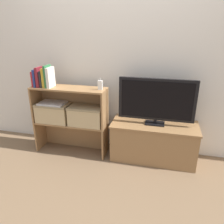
# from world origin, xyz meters

# --- Properties ---
(ground_plane) EXTENTS (16.00, 16.00, 0.00)m
(ground_plane) POSITION_xyz_m (0.00, 0.00, 0.00)
(ground_plane) COLOR brown
(wall_back) EXTENTS (10.00, 0.05, 2.40)m
(wall_back) POSITION_xyz_m (0.00, 0.44, 1.20)
(wall_back) COLOR silver
(wall_back) RESTS_ON ground_plane
(tv_stand) EXTENTS (0.99, 0.43, 0.46)m
(tv_stand) POSITION_xyz_m (0.49, 0.20, 0.23)
(tv_stand) COLOR olive
(tv_stand) RESTS_ON ground_plane
(tv) EXTENTS (0.85, 0.14, 0.53)m
(tv) POSITION_xyz_m (0.49, 0.20, 0.74)
(tv) COLOR black
(tv) RESTS_ON tv_stand
(bookshelf_lower_tier) EXTENTS (0.90, 0.27, 0.40)m
(bookshelf_lower_tier) POSITION_xyz_m (-0.53, 0.19, 0.26)
(bookshelf_lower_tier) COLOR olive
(bookshelf_lower_tier) RESTS_ON ground_plane
(bookshelf_upper_tier) EXTENTS (0.90, 0.27, 0.44)m
(bookshelf_upper_tier) POSITION_xyz_m (-0.53, 0.19, 0.68)
(bookshelf_upper_tier) COLOR olive
(bookshelf_upper_tier) RESTS_ON bookshelf_lower_tier
(book_crimson) EXTENTS (0.03, 0.12, 0.18)m
(book_crimson) POSITION_xyz_m (-0.93, 0.10, 0.93)
(book_crimson) COLOR #B22328
(book_crimson) RESTS_ON bookshelf_upper_tier
(book_navy) EXTENTS (0.02, 0.16, 0.21)m
(book_navy) POSITION_xyz_m (-0.90, 0.10, 0.95)
(book_navy) COLOR navy
(book_navy) RESTS_ON bookshelf_upper_tier
(book_maroon) EXTENTS (0.03, 0.15, 0.23)m
(book_maroon) POSITION_xyz_m (-0.86, 0.10, 0.96)
(book_maroon) COLOR maroon
(book_maroon) RESTS_ON bookshelf_upper_tier
(book_charcoal) EXTENTS (0.02, 0.14, 0.19)m
(book_charcoal) POSITION_xyz_m (-0.83, 0.10, 0.94)
(book_charcoal) COLOR #232328
(book_charcoal) RESTS_ON bookshelf_upper_tier
(book_mustard) EXTENTS (0.03, 0.13, 0.22)m
(book_mustard) POSITION_xyz_m (-0.80, 0.10, 0.95)
(book_mustard) COLOR gold
(book_mustard) RESTS_ON bookshelf_upper_tier
(book_forest) EXTENTS (0.02, 0.15, 0.25)m
(book_forest) POSITION_xyz_m (-0.76, 0.10, 0.97)
(book_forest) COLOR #286638
(book_forest) RESTS_ON bookshelf_upper_tier
(book_ivory) EXTENTS (0.03, 0.16, 0.23)m
(book_ivory) POSITION_xyz_m (-0.73, 0.10, 0.96)
(book_ivory) COLOR silver
(book_ivory) RESTS_ON bookshelf_upper_tier
(baby_monitor) EXTENTS (0.05, 0.03, 0.13)m
(baby_monitor) POSITION_xyz_m (-0.14, 0.13, 0.90)
(baby_monitor) COLOR white
(baby_monitor) RESTS_ON bookshelf_upper_tier
(storage_basket_left) EXTENTS (0.41, 0.24, 0.23)m
(storage_basket_left) POSITION_xyz_m (-0.74, 0.12, 0.53)
(storage_basket_left) COLOR tan
(storage_basket_left) RESTS_ON bookshelf_lower_tier
(storage_basket_right) EXTENTS (0.41, 0.24, 0.23)m
(storage_basket_right) POSITION_xyz_m (-0.31, 0.12, 0.53)
(storage_basket_right) COLOR tan
(storage_basket_right) RESTS_ON bookshelf_lower_tier
(laptop) EXTENTS (0.31, 0.22, 0.02)m
(laptop) POSITION_xyz_m (-0.74, 0.12, 0.64)
(laptop) COLOR #BCBCC1
(laptop) RESTS_ON storage_basket_left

